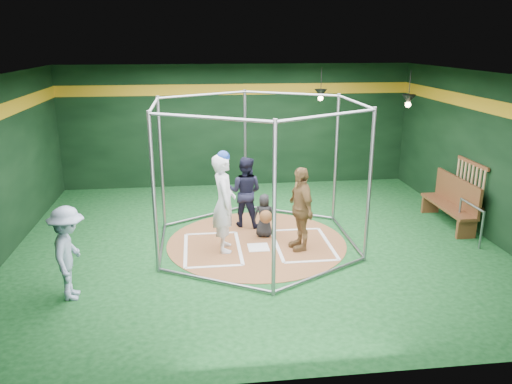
{
  "coord_description": "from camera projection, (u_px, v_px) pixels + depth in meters",
  "views": [
    {
      "loc": [
        -1.22,
        -9.78,
        4.16
      ],
      "look_at": [
        0.0,
        0.1,
        1.1
      ],
      "focal_mm": 35.0,
      "sensor_mm": 36.0,
      "label": 1
    }
  ],
  "objects": [
    {
      "name": "bystander_blue",
      "position": [
        69.0,
        253.0,
        8.17
      ],
      "size": [
        0.64,
        1.06,
        1.6
      ],
      "primitive_type": "imported",
      "rotation": [
        0.0,
        0.0,
        1.62
      ],
      "color": "#98ABC9",
      "rests_on": "ground"
    },
    {
      "name": "room_shell",
      "position": [
        257.0,
        163.0,
        10.14
      ],
      "size": [
        10.1,
        9.1,
        3.53
      ],
      "color": "#0D3A16",
      "rests_on": "ground"
    },
    {
      "name": "batter_box_left",
      "position": [
        212.0,
        249.0,
        10.29
      ],
      "size": [
        1.17,
        1.77,
        0.01
      ],
      "color": "white",
      "rests_on": "clay_disc"
    },
    {
      "name": "batter_box_right",
      "position": [
        303.0,
        244.0,
        10.51
      ],
      "size": [
        1.17,
        1.77,
        0.01
      ],
      "color": "white",
      "rests_on": "clay_disc"
    },
    {
      "name": "pendant_lamp_far",
      "position": [
        408.0,
        100.0,
        12.2
      ],
      "size": [
        0.34,
        0.34,
        0.9
      ],
      "color": "black",
      "rests_on": "room_shell"
    },
    {
      "name": "dugout_bench",
      "position": [
        452.0,
        201.0,
        11.53
      ],
      "size": [
        0.45,
        1.93,
        1.13
      ],
      "color": "brown",
      "rests_on": "ground"
    },
    {
      "name": "clay_disc",
      "position": [
        257.0,
        242.0,
        10.64
      ],
      "size": [
        3.8,
        3.8,
        0.01
      ],
      "primitive_type": "cylinder",
      "color": "brown",
      "rests_on": "ground"
    },
    {
      "name": "catcher_figure",
      "position": [
        264.0,
        216.0,
        10.8
      ],
      "size": [
        0.52,
        0.59,
        0.96
      ],
      "color": "black",
      "rests_on": "clay_disc"
    },
    {
      "name": "batting_cage",
      "position": [
        257.0,
        175.0,
        10.2
      ],
      "size": [
        4.05,
        4.67,
        3.0
      ],
      "color": "gray",
      "rests_on": "ground"
    },
    {
      "name": "umpire",
      "position": [
        245.0,
        192.0,
        11.37
      ],
      "size": [
        0.97,
        0.87,
        1.63
      ],
      "primitive_type": "imported",
      "rotation": [
        0.0,
        0.0,
        2.75
      ],
      "color": "black",
      "rests_on": "clay_disc"
    },
    {
      "name": "pendant_lamp_near",
      "position": [
        321.0,
        94.0,
        13.51
      ],
      "size": [
        0.34,
        0.34,
        0.9
      ],
      "color": "black",
      "rests_on": "room_shell"
    },
    {
      "name": "visitor_leopard",
      "position": [
        301.0,
        208.0,
        10.09
      ],
      "size": [
        0.6,
        1.07,
        1.73
      ],
      "primitive_type": "imported",
      "rotation": [
        0.0,
        0.0,
        -1.38
      ],
      "color": "#9E7743",
      "rests_on": "clay_disc"
    },
    {
      "name": "steel_railing",
      "position": [
        471.0,
        216.0,
        10.61
      ],
      "size": [
        0.05,
        0.95,
        0.82
      ],
      "color": "gray",
      "rests_on": "ground"
    },
    {
      "name": "batter_figure",
      "position": [
        224.0,
        202.0,
        9.98
      ],
      "size": [
        0.5,
        0.74,
        2.07
      ],
      "color": "silver",
      "rests_on": "clay_disc"
    },
    {
      "name": "home_plate",
      "position": [
        258.0,
        247.0,
        10.36
      ],
      "size": [
        0.43,
        0.43,
        0.01
      ],
      "primitive_type": "cube",
      "color": "white",
      "rests_on": "clay_disc"
    },
    {
      "name": "bat_rack",
      "position": [
        470.0,
        182.0,
        11.29
      ],
      "size": [
        0.07,
        1.25,
        0.98
      ],
      "color": "brown",
      "rests_on": "room_shell"
    }
  ]
}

